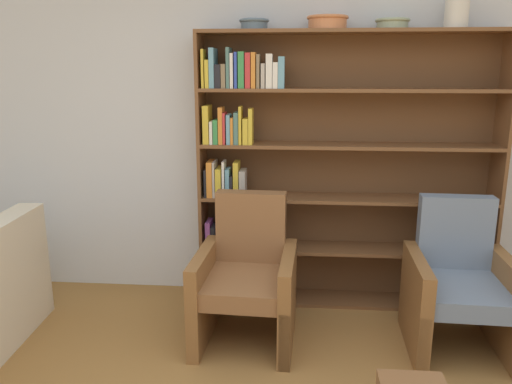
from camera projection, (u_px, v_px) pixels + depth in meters
wall_back at (289, 123)px, 3.83m from camera, size 12.00×0.06×2.75m
bookshelf at (318, 170)px, 3.73m from camera, size 2.19×0.30×2.04m
bowl_olive at (254, 24)px, 3.50m from camera, size 0.21×0.21×0.07m
bowl_copper at (328, 22)px, 3.45m from camera, size 0.29×0.29×0.09m
bowl_brass at (392, 23)px, 3.42m from camera, size 0.24×0.24×0.07m
vase_tall at (457, 11)px, 3.37m from camera, size 0.16×0.16×0.26m
armchair_leather at (247, 280)px, 3.33m from camera, size 0.67×0.71×0.96m
armchair_cushioned at (459, 287)px, 3.22m from camera, size 0.67×0.70×0.96m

